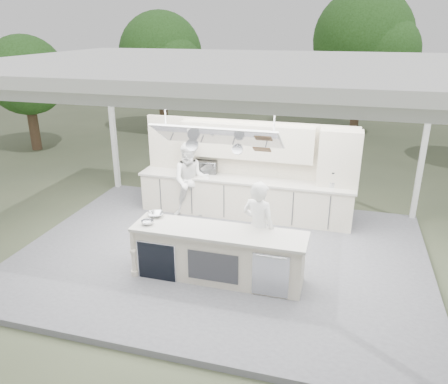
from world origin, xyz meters
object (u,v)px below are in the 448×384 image
(demo_island, at_px, (217,254))
(head_chef, at_px, (259,228))
(back_counter, at_px, (244,197))
(sous_chef, at_px, (191,181))

(demo_island, distance_m, head_chef, 0.87)
(back_counter, xyz_separation_m, sous_chef, (-1.20, -0.35, 0.42))
(head_chef, bearing_deg, demo_island, 50.55)
(back_counter, distance_m, head_chef, 2.59)
(demo_island, relative_size, back_counter, 0.61)
(demo_island, relative_size, sous_chef, 1.73)
(demo_island, height_order, sous_chef, sous_chef)
(demo_island, bearing_deg, sous_chef, 119.23)
(back_counter, bearing_deg, head_chef, -70.97)
(demo_island, height_order, back_counter, same)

